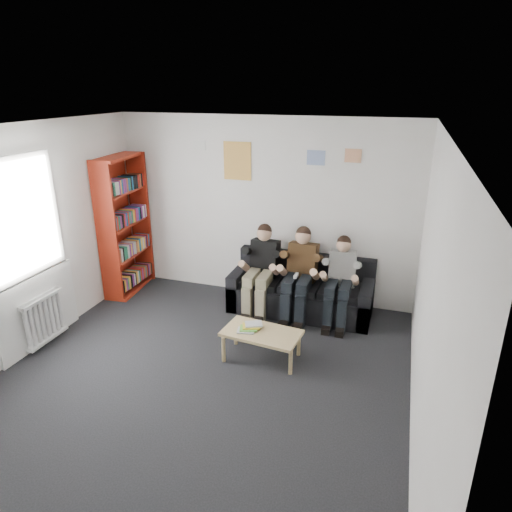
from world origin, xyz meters
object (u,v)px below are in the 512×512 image
Objects in this scene: person_left at (261,270)px; person_right at (340,282)px; bookshelf at (125,226)px; coffee_table at (262,335)px; person_middle at (299,275)px; sofa at (301,292)px.

person_left is 1.12m from person_right.
bookshelf is 1.77× the size of person_right.
person_middle is at bearing 82.21° from coffee_table.
person_left is (-0.39, 1.21, 0.30)m from coffee_table.
sofa is at bearing 21.98° from person_left.
coffee_table is at bearing -68.67° from person_left.
sofa is 0.40m from person_middle.
sofa is at bearing 156.88° from person_right.
person_middle is (0.56, -0.00, 0.01)m from person_left.
person_right is (0.72, 1.21, 0.28)m from coffee_table.
person_left reaches higher than sofa.
person_left is 0.99× the size of person_middle.
sofa is at bearing 93.99° from person_middle.
person_middle is 0.56m from person_right.
coffee_table is at bearing -31.14° from bookshelf.
person_middle reaches higher than sofa.
person_right is (0.56, 0.00, -0.03)m from person_middle.
sofa is 0.68m from person_left.
person_left is (-0.56, -0.19, 0.34)m from sofa.
coffee_table is 1.25m from person_middle.
sofa is 1.67× the size of person_right.
bookshelf is 2.80m from person_middle.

